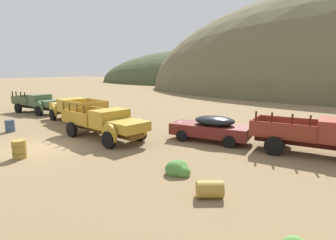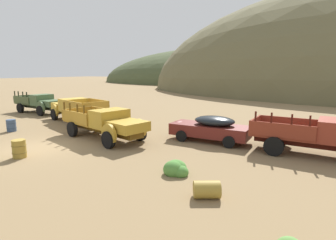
% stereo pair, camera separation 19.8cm
% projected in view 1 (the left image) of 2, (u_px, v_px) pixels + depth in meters
% --- Properties ---
extents(ground_plane, '(300.00, 300.00, 0.00)m').
position_uv_depth(ground_plane, '(40.00, 148.00, 14.82)').
color(ground_plane, olive).
extents(hill_center, '(93.76, 50.36, 24.56)m').
position_uv_depth(hill_center, '(216.00, 83.00, 94.78)').
color(hill_center, '#424C2D').
rests_on(hill_center, ground).
extents(truck_weathered_green, '(5.90, 2.62, 2.16)m').
position_uv_depth(truck_weathered_green, '(40.00, 104.00, 26.78)').
color(truck_weathered_green, '#232B1B').
rests_on(truck_weathered_green, ground).
extents(truck_faded_yellow, '(6.84, 3.98, 1.91)m').
position_uv_depth(truck_faded_yellow, '(74.00, 109.00, 22.70)').
color(truck_faded_yellow, brown).
rests_on(truck_faded_yellow, ground).
extents(truck_mustard, '(6.85, 3.71, 2.16)m').
position_uv_depth(truck_mustard, '(109.00, 124.00, 16.42)').
color(truck_mustard, '#593D12').
rests_on(truck_mustard, ground).
extents(car_oxblood, '(4.96, 1.99, 1.57)m').
position_uv_depth(car_oxblood, '(208.00, 128.00, 16.23)').
color(car_oxblood, maroon).
rests_on(car_oxblood, ground).
extents(truck_rust_red, '(6.51, 2.68, 2.16)m').
position_uv_depth(truck_rust_red, '(331.00, 137.00, 13.11)').
color(truck_rust_red, '#42140D').
rests_on(truck_rust_red, ground).
extents(oil_drum_spare, '(0.67, 0.67, 0.89)m').
position_uv_depth(oil_drum_spare, '(19.00, 149.00, 13.04)').
color(oil_drum_spare, olive).
rests_on(oil_drum_spare, ground).
extents(oil_drum_tipped, '(1.05, 0.95, 0.59)m').
position_uv_depth(oil_drum_tipped, '(210.00, 189.00, 8.97)').
color(oil_drum_tipped, olive).
rests_on(oil_drum_tipped, ground).
extents(oil_drum_foreground, '(0.65, 0.65, 0.84)m').
position_uv_depth(oil_drum_foreground, '(10.00, 126.00, 18.74)').
color(oil_drum_foreground, '#384C6B').
rests_on(oil_drum_foreground, ground).
extents(bush_back_edge, '(1.09, 1.01, 0.73)m').
position_uv_depth(bush_back_edge, '(178.00, 169.00, 11.09)').
color(bush_back_edge, '#4C8438').
rests_on(bush_back_edge, ground).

